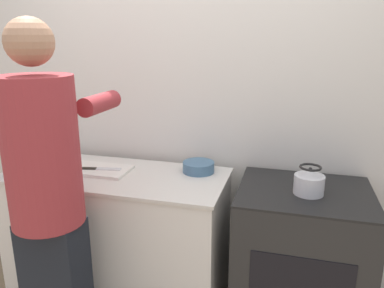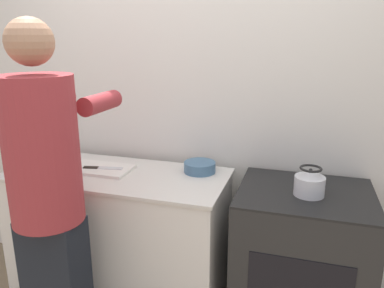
% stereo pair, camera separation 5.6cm
% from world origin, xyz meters
% --- Properties ---
extents(wall_back, '(8.00, 0.05, 2.60)m').
position_xyz_m(wall_back, '(0.00, 0.67, 1.30)').
color(wall_back, silver).
rests_on(wall_back, ground_plane).
extents(counter, '(1.36, 0.60, 0.92)m').
position_xyz_m(counter, '(-0.40, 0.29, 0.46)').
color(counter, silver).
rests_on(counter, ground_plane).
extents(oven, '(0.71, 0.60, 0.93)m').
position_xyz_m(oven, '(0.71, 0.30, 0.46)').
color(oven, black).
rests_on(oven, ground_plane).
extents(person, '(0.39, 0.62, 1.81)m').
position_xyz_m(person, '(-0.49, -0.23, 0.98)').
color(person, black).
rests_on(person, ground_plane).
extents(cutting_board, '(0.39, 0.24, 0.02)m').
position_xyz_m(cutting_board, '(-0.52, 0.30, 0.93)').
color(cutting_board, silver).
rests_on(cutting_board, counter).
extents(knife, '(0.25, 0.08, 0.01)m').
position_xyz_m(knife, '(-0.50, 0.29, 0.94)').
color(knife, silver).
rests_on(knife, cutting_board).
extents(kettle, '(0.16, 0.16, 0.15)m').
position_xyz_m(kettle, '(0.73, 0.26, 0.99)').
color(kettle, silver).
rests_on(kettle, oven).
extents(bowl_prep, '(0.19, 0.19, 0.06)m').
position_xyz_m(bowl_prep, '(0.08, 0.45, 0.95)').
color(bowl_prep, '#426684').
rests_on(bowl_prep, counter).
extents(bowl_mixing, '(0.14, 0.14, 0.06)m').
position_xyz_m(bowl_mixing, '(-0.95, 0.11, 0.95)').
color(bowl_mixing, '#426684').
rests_on(bowl_mixing, counter).
extents(canister_jar, '(0.14, 0.14, 0.14)m').
position_xyz_m(canister_jar, '(-0.95, 0.33, 0.99)').
color(canister_jar, '#756047').
rests_on(canister_jar, counter).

